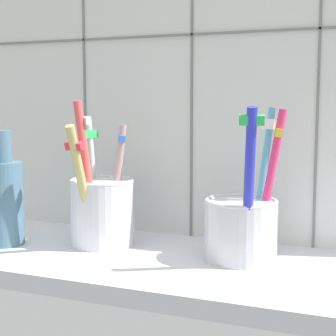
# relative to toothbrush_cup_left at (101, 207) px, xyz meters

# --- Properties ---
(counter_slab) EXTENTS (0.64, 0.22, 0.02)m
(counter_slab) POSITION_rel_toothbrush_cup_left_xyz_m (0.09, -0.02, -0.06)
(counter_slab) COLOR silver
(counter_slab) RESTS_ON ground
(tile_wall_back) EXTENTS (0.64, 0.02, 0.45)m
(tile_wall_back) POSITION_rel_toothbrush_cup_left_xyz_m (0.09, 0.10, 0.16)
(tile_wall_back) COLOR silver
(tile_wall_back) RESTS_ON ground
(toothbrush_cup_left) EXTENTS (0.08, 0.11, 0.18)m
(toothbrush_cup_left) POSITION_rel_toothbrush_cup_left_xyz_m (0.00, 0.00, 0.00)
(toothbrush_cup_left) COLOR silver
(toothbrush_cup_left) RESTS_ON counter_slab
(toothbrush_cup_right) EXTENTS (0.09, 0.11, 0.18)m
(toothbrush_cup_right) POSITION_rel_toothbrush_cup_left_xyz_m (0.18, 0.00, -0.01)
(toothbrush_cup_right) COLOR silver
(toothbrush_cup_right) RESTS_ON counter_slab
(ceramic_vase) EXTENTS (0.05, 0.05, 0.14)m
(ceramic_vase) POSITION_rel_toothbrush_cup_left_xyz_m (-0.12, -0.04, 0.01)
(ceramic_vase) COLOR slate
(ceramic_vase) RESTS_ON counter_slab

